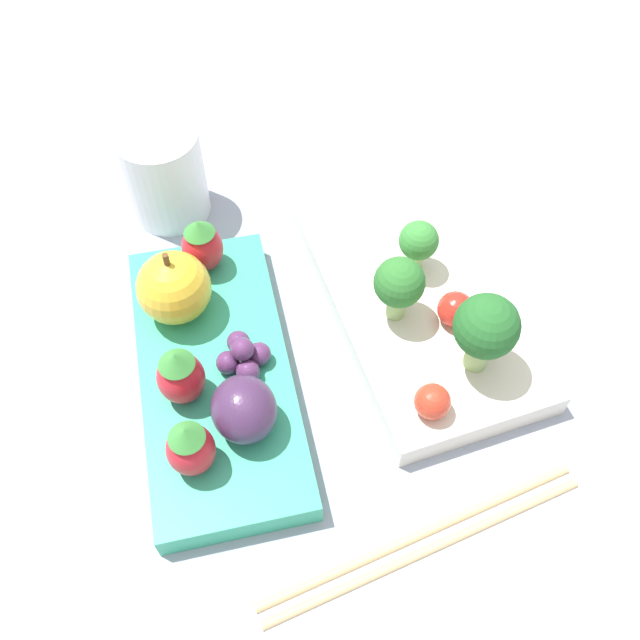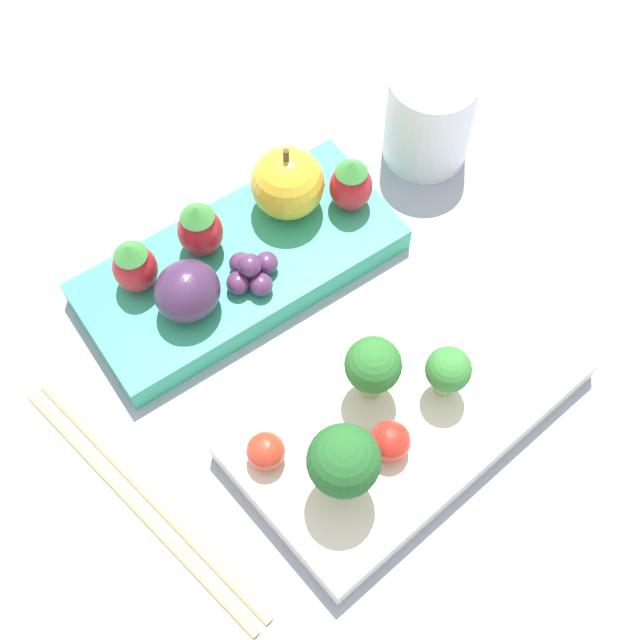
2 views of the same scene
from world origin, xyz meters
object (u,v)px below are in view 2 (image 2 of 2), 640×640
bento_box_savoury (407,410)px  grape_cluster (251,272)px  broccoli_floret_0 (448,371)px  broccoli_floret_1 (373,366)px  broccoli_floret_2 (344,462)px  cherry_tomato_0 (390,441)px  strawberry_0 (351,184)px  apple (288,183)px  strawberry_2 (134,266)px  plum (187,291)px  bento_box_fruit (240,266)px  strawberry_1 (200,229)px  cherry_tomato_1 (266,451)px  drinking_cup (429,117)px  chopsticks_pair (143,501)px

bento_box_savoury → grape_cluster: size_ratio=6.00×
broccoli_floret_0 → broccoli_floret_1: bearing=-40.4°
broccoli_floret_2 → cherry_tomato_0: 0.05m
strawberry_0 → apple: bearing=-38.3°
cherry_tomato_0 → apple: bearing=-111.0°
broccoli_floret_2 → cherry_tomato_0: size_ratio=2.57×
strawberry_2 → plum: (-0.02, 0.04, -0.00)m
bento_box_fruit → strawberry_1: bearing=-59.2°
broccoli_floret_0 → cherry_tomato_0: broccoli_floret_0 is taller
bento_box_fruit → bento_box_savoury: bearing=95.3°
broccoli_floret_2 → apple: 0.20m
bento_box_savoury → broccoli_floret_0: size_ratio=5.16×
bento_box_savoury → broccoli_floret_0: broccoli_floret_0 is taller
broccoli_floret_1 → plum: (0.05, -0.12, -0.01)m
broccoli_floret_0 → bento_box_savoury: bearing=-15.8°
bento_box_savoury → apple: size_ratio=3.76×
cherry_tomato_0 → broccoli_floret_0: bearing=-172.5°
broccoli_floret_1 → strawberry_0: bearing=-126.3°
grape_cluster → plum: bearing=-13.5°
broccoli_floret_0 → cherry_tomato_1: (0.11, -0.04, -0.02)m
strawberry_2 → grape_cluster: size_ratio=1.21×
broccoli_floret_1 → grape_cluster: broccoli_floret_1 is taller
broccoli_floret_2 → strawberry_1: size_ratio=1.37×
cherry_tomato_0 → plum: plum is taller
cherry_tomato_1 → bento_box_fruit: bearing=-121.3°
broccoli_floret_2 → bento_box_savoury: bearing=-169.4°
strawberry_0 → strawberry_2: (0.15, -0.04, -0.00)m
broccoli_floret_1 → apple: size_ratio=0.89×
bento_box_savoury → broccoli_floret_0: bearing=164.2°
bento_box_fruit → strawberry_1: strawberry_1 is taller
broccoli_floret_1 → strawberry_0: (-0.08, -0.11, -0.01)m
strawberry_1 → grape_cluster: 0.04m
bento_box_fruit → cherry_tomato_1: 0.14m
bento_box_savoury → broccoli_floret_2: size_ratio=3.48×
plum → bento_box_fruit: bearing=-168.6°
bento_box_savoury → plum: (0.06, -0.14, 0.03)m
bento_box_fruit → grape_cluster: grape_cluster is taller
strawberry_2 → drinking_cup: bearing=172.4°
cherry_tomato_1 → strawberry_1: strawberry_1 is taller
broccoli_floret_0 → cherry_tomato_1: 0.12m
broccoli_floret_2 → cherry_tomato_1: broccoli_floret_2 is taller
cherry_tomato_1 → apple: apple is taller
bento_box_fruit → strawberry_0: 0.09m
bento_box_fruit → grape_cluster: (0.00, 0.02, 0.02)m
strawberry_1 → chopsticks_pair: bearing=40.1°
broccoli_floret_0 → cherry_tomato_1: bearing=-18.0°
cherry_tomato_1 → strawberry_0: bearing=-146.3°
broccoli_floret_1 → cherry_tomato_0: size_ratio=2.12×
cherry_tomato_0 → strawberry_1: bearing=-90.5°
cherry_tomato_0 → plum: (0.03, -0.16, 0.01)m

